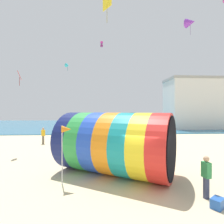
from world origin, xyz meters
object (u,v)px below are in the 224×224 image
Objects in this scene: kite_purple_delta at (190,22)px; bystander_mid_beach at (43,135)px; kite_red_diamond at (19,76)px; kite_magenta_box at (102,44)px; kite_handler at (206,176)px; beach_flag at (66,132)px; kite_cyan_delta at (67,66)px; cooler_box at (218,203)px; giant_inflatable_tube at (114,143)px; bystander_near_water at (125,140)px.

kite_purple_delta reaches higher than bystander_mid_beach.
kite_purple_delta is 1.20× the size of bystander_mid_beach.
kite_red_diamond is 13.13m from kite_magenta_box.
bystander_mid_beach is (-10.75, 12.57, 0.03)m from kite_handler.
bystander_mid_beach is at bearing -140.46° from kite_magenta_box.
kite_magenta_box is 0.27× the size of beach_flag.
beach_flag is at bearing -52.30° from kite_red_diamond.
kite_handler is at bearing -63.06° from kite_cyan_delta.
kite_cyan_delta is 23.14m from cooler_box.
kite_handler is at bearing -37.61° from kite_red_diamond.
kite_magenta_box reaches higher than bystander_mid_beach.
kite_red_diamond is 6.90m from bystander_mid_beach.
kite_handler is 3.35× the size of cooler_box.
kite_handler is 1.35× the size of kite_red_diamond.
kite_magenta_box reaches higher than cooler_box.
beach_flag is (-12.59, -12.16, -11.92)m from kite_purple_delta.
giant_inflatable_tube is 18.67m from kite_magenta_box.
kite_purple_delta is at bearing 64.89° from kite_handler.
bystander_mid_beach is 3.43× the size of cooler_box.
kite_cyan_delta reaches higher than bystander_near_water.
kite_cyan_delta is 18.22m from beach_flag.
kite_purple_delta is 16.84m from bystander_near_water.
kite_red_diamond is 0.73× the size of bystander_near_water.
kite_cyan_delta is (-9.19, 18.09, 9.14)m from kite_handler.
beach_flag is (-6.06, 1.77, 1.66)m from kite_handler.
cooler_box is at bearing -91.07° from kite_handler.
bystander_near_water is (7.01, -9.02, -9.13)m from kite_cyan_delta.
beach_flag is at bearing -96.05° from kite_magenta_box.
beach_flag is (3.13, -16.31, -7.48)m from kite_cyan_delta.
kite_red_diamond is at bearing -179.16° from bystander_near_water.
bystander_mid_beach is (0.84, 3.64, -5.80)m from kite_red_diamond.
bystander_near_water is at bearing -52.14° from kite_cyan_delta.
bystander_near_water is (-8.71, -4.87, -13.57)m from kite_purple_delta.
cooler_box is (-6.54, -14.67, -14.29)m from kite_purple_delta.
kite_purple_delta reaches higher than beach_flag.
kite_cyan_delta is at bearing 116.94° from kite_handler.
kite_magenta_box reaches higher than kite_cyan_delta.
kite_cyan_delta is at bearing 177.17° from kite_magenta_box.
kite_red_diamond is 1.67× the size of kite_magenta_box.
kite_magenta_box is 0.36× the size of kite_purple_delta.
kite_purple_delta reaches higher than kite_magenta_box.
kite_purple_delta is (6.53, 13.94, 13.58)m from kite_handler.
bystander_near_water is 10.06m from cooler_box.
kite_red_diamond is at bearing 143.65° from giant_inflatable_tube.
kite_purple_delta is (15.72, -4.15, 4.44)m from kite_cyan_delta.
kite_red_diamond is at bearing -129.03° from kite_magenta_box.
kite_handler is at bearing -76.50° from bystander_near_water.
bystander_near_water is at bearing 61.96° from beach_flag.
beach_flag reaches higher than bystander_near_water.
beach_flag is at bearing -153.02° from giant_inflatable_tube.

